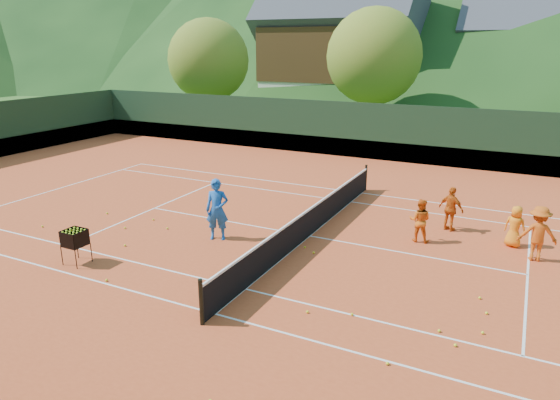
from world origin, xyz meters
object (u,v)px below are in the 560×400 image
at_px(tennis_net, 310,221).
at_px(student_a, 420,220).
at_px(chalet_mid, 541,57).
at_px(student_b, 451,209).
at_px(student_c, 515,226).
at_px(coach, 217,210).
at_px(chalet_left, 341,48).
at_px(ball_hopper, 75,239).
at_px(student_d, 538,234).

bearing_deg(tennis_net, student_a, 19.30).
height_order(student_a, chalet_mid, chalet_mid).
xyz_separation_m(student_b, student_c, (1.96, -0.56, -0.10)).
height_order(student_a, student_c, student_a).
bearing_deg(student_b, student_c, -172.73).
distance_m(coach, student_a, 6.35).
bearing_deg(coach, student_a, 1.28).
bearing_deg(chalet_left, student_a, -65.35).
bearing_deg(ball_hopper, tennis_net, 44.08).
bearing_deg(chalet_left, student_b, -63.03).
bearing_deg(chalet_left, student_d, -60.17).
distance_m(student_a, student_c, 2.82).
xyz_separation_m(student_b, ball_hopper, (-9.01, -7.45, -0.00)).
bearing_deg(chalet_left, student_c, -60.37).
distance_m(student_b, tennis_net, 4.73).
height_order(tennis_net, chalet_left, chalet_left).
height_order(student_a, student_b, student_b).
bearing_deg(student_a, student_c, -165.94).
relative_size(student_d, chalet_mid, 0.13).
height_order(tennis_net, ball_hopper, tennis_net).
bearing_deg(student_c, coach, 39.45).
relative_size(ball_hopper, chalet_mid, 0.08).
bearing_deg(student_c, ball_hopper, 48.89).
height_order(coach, chalet_left, chalet_left).
height_order(student_b, student_c, student_b).
xyz_separation_m(student_a, tennis_net, (-3.24, -1.14, -0.19)).
distance_m(coach, chalet_left, 32.73).
distance_m(student_a, student_d, 3.29).
distance_m(student_c, ball_hopper, 12.95).
bearing_deg(chalet_mid, student_d, -89.07).
bearing_deg(student_a, tennis_net, 15.38).
height_order(coach, student_b, coach).
relative_size(coach, student_c, 1.52).
distance_m(tennis_net, chalet_left, 32.04).
bearing_deg(student_d, chalet_left, -68.64).
relative_size(coach, student_b, 1.31).
distance_m(student_c, chalet_left, 32.59).
height_order(coach, student_c, coach).
height_order(student_a, ball_hopper, student_a).
bearing_deg(ball_hopper, chalet_mid, 74.14).
distance_m(student_d, tennis_net, 6.64).
distance_m(student_b, chalet_left, 31.17).
xyz_separation_m(chalet_left, chalet_mid, (16.00, 4.00, -0.66)).
bearing_deg(student_b, student_a, 86.53).
bearing_deg(student_a, ball_hopper, 32.08).
xyz_separation_m(student_a, student_c, (2.68, 0.87, -0.04)).
bearing_deg(tennis_net, ball_hopper, -135.92).
bearing_deg(tennis_net, student_d, 10.20).
bearing_deg(student_a, chalet_mid, -98.71).
relative_size(coach, ball_hopper, 1.96).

